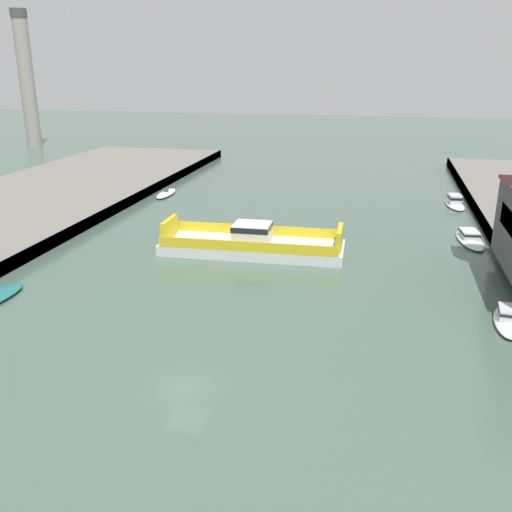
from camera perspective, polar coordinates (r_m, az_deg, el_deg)
ground_plane at (r=36.86m, az=-7.19°, el=-13.03°), size 400.00×400.00×0.00m
chain_ferry at (r=60.68m, az=-0.39°, el=1.28°), size 19.82×7.04×3.30m
moored_boat_near_left at (r=89.00m, az=-9.10°, el=6.28°), size 2.38×7.17×1.08m
moored_boat_near_right at (r=69.16m, az=20.85°, el=1.74°), size 3.47×8.38×1.22m
moored_boat_mid_left at (r=48.57m, az=24.19°, el=-5.81°), size 2.68×6.50×1.27m
moored_boat_far_right at (r=86.05m, az=19.49°, el=5.21°), size 3.07×7.18×1.60m
smokestack_distant_a at (r=150.25m, az=-22.26°, el=16.56°), size 3.73×3.73×31.38m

